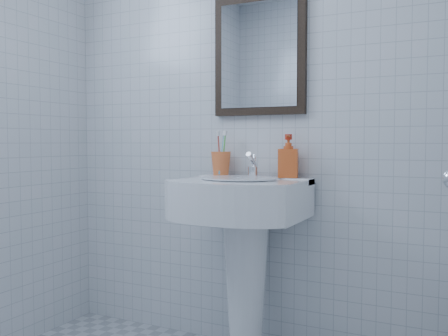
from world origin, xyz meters
The scene contains 6 objects.
wall_back centered at (0.00, 1.20, 1.25)m, with size 2.20×0.02×2.50m, color silver.
washbasin centered at (0.08, 0.99, 0.62)m, with size 0.60×0.44×0.93m.
faucet centered at (0.08, 1.10, 0.97)m, with size 0.05×0.11×0.13m.
toothbrush_cup centered at (-0.11, 1.12, 0.99)m, with size 0.11×0.11×0.13m, color orange, non-canonical shape.
soap_dispenser centered at (0.27, 1.12, 1.03)m, with size 0.10×0.10×0.21m, color red.
wall_mirror centered at (0.08, 1.18, 1.55)m, with size 0.50×0.04×0.62m.
Camera 1 is at (1.08, -1.24, 1.10)m, focal length 40.00 mm.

